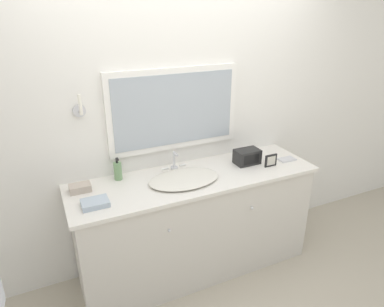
# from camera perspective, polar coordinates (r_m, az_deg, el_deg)

# --- Properties ---
(ground_plane) EXTENTS (14.00, 14.00, 0.00)m
(ground_plane) POSITION_cam_1_polar(r_m,az_deg,el_deg) (2.99, 3.56, -21.99)
(ground_plane) COLOR #B2A893
(wall_back) EXTENTS (8.00, 0.18, 2.55)m
(wall_back) POSITION_cam_1_polar(r_m,az_deg,el_deg) (2.83, -2.20, 5.89)
(wall_back) COLOR white
(wall_back) RESTS_ON ground_plane
(vanity_counter) EXTENTS (1.99, 0.60, 0.89)m
(vanity_counter) POSITION_cam_1_polar(r_m,az_deg,el_deg) (2.93, 0.62, -11.59)
(vanity_counter) COLOR beige
(vanity_counter) RESTS_ON ground_plane
(sink_basin) EXTENTS (0.55, 0.41, 0.17)m
(sink_basin) POSITION_cam_1_polar(r_m,az_deg,el_deg) (2.63, -1.37, -4.12)
(sink_basin) COLOR silver
(sink_basin) RESTS_ON vanity_counter
(soap_bottle) EXTENTS (0.06, 0.06, 0.18)m
(soap_bottle) POSITION_cam_1_polar(r_m,az_deg,el_deg) (2.68, -12.26, -2.81)
(soap_bottle) COLOR #709966
(soap_bottle) RESTS_ON vanity_counter
(appliance_box) EXTENTS (0.21, 0.13, 0.12)m
(appliance_box) POSITION_cam_1_polar(r_m,az_deg,el_deg) (2.93, 9.18, -0.52)
(appliance_box) COLOR black
(appliance_box) RESTS_ON vanity_counter
(picture_frame) EXTENTS (0.11, 0.01, 0.11)m
(picture_frame) POSITION_cam_1_polar(r_m,az_deg,el_deg) (2.91, 13.01, -1.14)
(picture_frame) COLOR black
(picture_frame) RESTS_ON vanity_counter
(hand_towel_near_sink) EXTENTS (0.18, 0.13, 0.04)m
(hand_towel_near_sink) POSITION_cam_1_polar(r_m,az_deg,el_deg) (2.40, -15.85, -7.94)
(hand_towel_near_sink) COLOR #A8B7C6
(hand_towel_near_sink) RESTS_ON vanity_counter
(hand_towel_far_corner) EXTENTS (0.15, 0.10, 0.05)m
(hand_towel_far_corner) POSITION_cam_1_polar(r_m,az_deg,el_deg) (2.60, -18.14, -5.47)
(hand_towel_far_corner) COLOR #B7A899
(hand_towel_far_corner) RESTS_ON vanity_counter
(metal_tray) EXTENTS (0.15, 0.09, 0.01)m
(metal_tray) POSITION_cam_1_polar(r_m,az_deg,el_deg) (3.09, 15.51, -0.93)
(metal_tray) COLOR silver
(metal_tray) RESTS_ON vanity_counter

